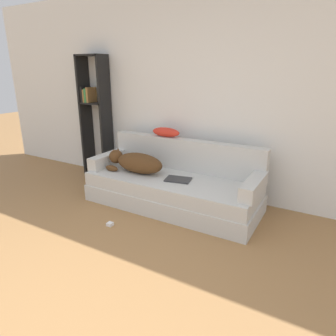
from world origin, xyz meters
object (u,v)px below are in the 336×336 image
object	(u,v)px
bookshelf	(94,110)
dog	(136,162)
power_adapter	(110,224)
laptop	(178,179)
throw_pillow	(166,132)
couch	(172,192)

from	to	relation	value
bookshelf	dog	bearing A→B (deg)	-24.37
power_adapter	laptop	bearing A→B (deg)	58.49
dog	laptop	bearing A→B (deg)	0.60
throw_pillow	bookshelf	bearing A→B (deg)	176.07
laptop	power_adapter	xyz separation A→B (m)	(-0.46, -0.75, -0.38)
couch	power_adapter	size ratio (longest dim) A/B	34.55
laptop	throw_pillow	world-z (taller)	throw_pillow
laptop	throw_pillow	distance (m)	0.75
dog	throw_pillow	distance (m)	0.58
throw_pillow	power_adapter	distance (m)	1.44
couch	throw_pillow	xyz separation A→B (m)	(-0.30, 0.37, 0.67)
laptop	throw_pillow	size ratio (longest dim) A/B	0.83
bookshelf	couch	bearing A→B (deg)	-15.79
couch	throw_pillow	bearing A→B (deg)	129.02
power_adapter	bookshelf	bearing A→B (deg)	136.02
couch	bookshelf	world-z (taller)	bookshelf
couch	bookshelf	xyz separation A→B (m)	(-1.65, 0.47, 0.86)
dog	laptop	distance (m)	0.63
bookshelf	power_adapter	size ratio (longest dim) A/B	29.74
dog	bookshelf	bearing A→B (deg)	155.63
couch	power_adapter	bearing A→B (deg)	-113.44
bookshelf	throw_pillow	bearing A→B (deg)	-3.93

